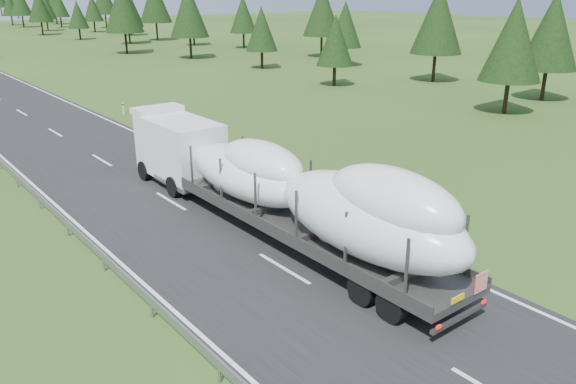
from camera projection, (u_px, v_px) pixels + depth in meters
ground at (284, 269)px, 20.89m from camera, size 400.00×400.00×0.00m
tree_line_right at (119, 4)px, 122.96m from camera, size 28.92×288.57×12.38m
boat_truck at (280, 183)px, 22.89m from camera, size 3.24×20.69×4.45m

